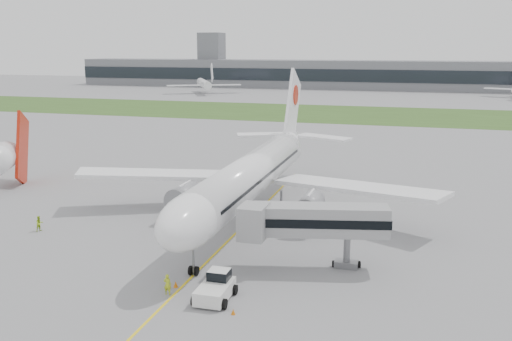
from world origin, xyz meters
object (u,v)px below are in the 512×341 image
(ground_crew_near, at_px, (167,284))
(neighbor_aircraft, at_px, (2,158))
(airliner, at_px, (253,173))
(pushback_tug, at_px, (216,287))
(jet_bridge, at_px, (309,221))

(ground_crew_near, relative_size, neighbor_aircraft, 0.13)
(airliner, height_order, ground_crew_near, airliner)
(pushback_tug, bearing_deg, jet_bridge, 53.03)
(ground_crew_near, bearing_deg, neighbor_aircraft, -37.84)
(airliner, distance_m, neighbor_aircraft, 40.42)
(pushback_tug, relative_size, jet_bridge, 0.32)
(jet_bridge, distance_m, ground_crew_near, 14.68)
(airliner, xyz_separation_m, jet_bridge, (10.17, -15.29, -0.80))
(ground_crew_near, height_order, neighbor_aircraft, neighbor_aircraft)
(pushback_tug, height_order, jet_bridge, jet_bridge)
(airliner, height_order, neighbor_aircraft, airliner)
(pushback_tug, height_order, ground_crew_near, pushback_tug)
(pushback_tug, relative_size, neighbor_aircraft, 0.30)
(jet_bridge, xyz_separation_m, neighbor_aircraft, (-50.46, 18.52, -0.06))
(jet_bridge, bearing_deg, pushback_tug, -138.71)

